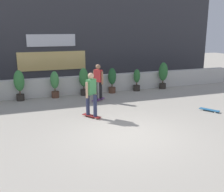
{
  "coord_description": "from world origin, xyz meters",
  "views": [
    {
      "loc": [
        -3.2,
        -7.23,
        3.21
      ],
      "look_at": [
        0.0,
        1.5,
        0.9
      ],
      "focal_mm": 42.95,
      "sensor_mm": 36.0,
      "label": 1
    }
  ],
  "objects_px": {
    "potted_plant_3": "(84,80)",
    "potted_plant_4": "(112,79)",
    "potted_plant_2": "(55,83)",
    "potted_plant_5": "(137,80)",
    "potted_plant_1": "(19,83)",
    "skater_far_right": "(91,93)",
    "skater_far_left": "(98,81)",
    "skateboard_near_camera": "(209,110)",
    "potted_plant_6": "(163,74)"
  },
  "relations": [
    {
      "from": "potted_plant_1",
      "to": "skateboard_near_camera",
      "type": "relative_size",
      "value": 1.79
    },
    {
      "from": "potted_plant_1",
      "to": "skater_far_right",
      "type": "xyz_separation_m",
      "value": [
        2.43,
        -3.53,
        0.12
      ]
    },
    {
      "from": "potted_plant_2",
      "to": "skater_far_left",
      "type": "height_order",
      "value": "skater_far_left"
    },
    {
      "from": "potted_plant_3",
      "to": "skateboard_near_camera",
      "type": "xyz_separation_m",
      "value": [
        4.08,
        -4.41,
        -0.72
      ]
    },
    {
      "from": "potted_plant_3",
      "to": "skater_far_left",
      "type": "relative_size",
      "value": 0.81
    },
    {
      "from": "potted_plant_6",
      "to": "potted_plant_3",
      "type": "bearing_deg",
      "value": 180.0
    },
    {
      "from": "potted_plant_2",
      "to": "skater_far_left",
      "type": "xyz_separation_m",
      "value": [
        1.78,
        -1.29,
        0.23
      ]
    },
    {
      "from": "potted_plant_2",
      "to": "skater_far_left",
      "type": "distance_m",
      "value": 2.21
    },
    {
      "from": "potted_plant_1",
      "to": "potted_plant_3",
      "type": "distance_m",
      "value": 3.04
    },
    {
      "from": "potted_plant_1",
      "to": "potted_plant_4",
      "type": "distance_m",
      "value": 4.54
    },
    {
      "from": "potted_plant_4",
      "to": "skater_far_right",
      "type": "height_order",
      "value": "skater_far_right"
    },
    {
      "from": "potted_plant_6",
      "to": "skater_far_left",
      "type": "distance_m",
      "value": 4.36
    },
    {
      "from": "potted_plant_2",
      "to": "potted_plant_4",
      "type": "distance_m",
      "value": 2.93
    },
    {
      "from": "potted_plant_1",
      "to": "potted_plant_2",
      "type": "xyz_separation_m",
      "value": [
        1.61,
        0.0,
        -0.11
      ]
    },
    {
      "from": "potted_plant_5",
      "to": "skater_far_right",
      "type": "relative_size",
      "value": 0.69
    },
    {
      "from": "potted_plant_2",
      "to": "skateboard_near_camera",
      "type": "bearing_deg",
      "value": -38.69
    },
    {
      "from": "potted_plant_2",
      "to": "potted_plant_5",
      "type": "xyz_separation_m",
      "value": [
        4.34,
        0.0,
        -0.1
      ]
    },
    {
      "from": "potted_plant_1",
      "to": "skater_far_left",
      "type": "xyz_separation_m",
      "value": [
        3.39,
        -1.29,
        0.12
      ]
    },
    {
      "from": "potted_plant_4",
      "to": "skateboard_near_camera",
      "type": "relative_size",
      "value": 1.64
    },
    {
      "from": "skater_far_left",
      "to": "potted_plant_4",
      "type": "bearing_deg",
      "value": 48.33
    },
    {
      "from": "skater_far_left",
      "to": "potted_plant_5",
      "type": "bearing_deg",
      "value": 26.81
    },
    {
      "from": "potted_plant_4",
      "to": "potted_plant_6",
      "type": "height_order",
      "value": "potted_plant_6"
    },
    {
      "from": "potted_plant_5",
      "to": "skateboard_near_camera",
      "type": "relative_size",
      "value": 1.47
    },
    {
      "from": "potted_plant_1",
      "to": "skateboard_near_camera",
      "type": "bearing_deg",
      "value": -31.79
    },
    {
      "from": "skater_far_right",
      "to": "potted_plant_3",
      "type": "bearing_deg",
      "value": 80.21
    },
    {
      "from": "potted_plant_4",
      "to": "potted_plant_6",
      "type": "bearing_deg",
      "value": -0.0
    },
    {
      "from": "potted_plant_3",
      "to": "potted_plant_4",
      "type": "xyz_separation_m",
      "value": [
        1.51,
        0.0,
        -0.06
      ]
    },
    {
      "from": "potted_plant_3",
      "to": "potted_plant_6",
      "type": "xyz_separation_m",
      "value": [
        4.51,
        -0.0,
        0.06
      ]
    },
    {
      "from": "potted_plant_4",
      "to": "skateboard_near_camera",
      "type": "height_order",
      "value": "potted_plant_4"
    },
    {
      "from": "potted_plant_6",
      "to": "potted_plant_2",
      "type": "bearing_deg",
      "value": 180.0
    },
    {
      "from": "potted_plant_3",
      "to": "skateboard_near_camera",
      "type": "bearing_deg",
      "value": -47.24
    },
    {
      "from": "potted_plant_2",
      "to": "potted_plant_1",
      "type": "bearing_deg",
      "value": 180.0
    },
    {
      "from": "potted_plant_6",
      "to": "potted_plant_5",
      "type": "bearing_deg",
      "value": 180.0
    },
    {
      "from": "potted_plant_1",
      "to": "potted_plant_5",
      "type": "relative_size",
      "value": 1.21
    },
    {
      "from": "skater_far_right",
      "to": "potted_plant_6",
      "type": "bearing_deg",
      "value": 34.54
    },
    {
      "from": "potted_plant_6",
      "to": "skateboard_near_camera",
      "type": "distance_m",
      "value": 4.5
    },
    {
      "from": "skater_far_left",
      "to": "potted_plant_3",
      "type": "bearing_deg",
      "value": 105.39
    },
    {
      "from": "skater_far_right",
      "to": "skateboard_near_camera",
      "type": "bearing_deg",
      "value": -10.68
    },
    {
      "from": "potted_plant_2",
      "to": "potted_plant_6",
      "type": "relative_size",
      "value": 0.88
    },
    {
      "from": "potted_plant_3",
      "to": "potted_plant_4",
      "type": "height_order",
      "value": "potted_plant_3"
    },
    {
      "from": "potted_plant_5",
      "to": "skater_far_right",
      "type": "bearing_deg",
      "value": -134.94
    },
    {
      "from": "potted_plant_3",
      "to": "potted_plant_5",
      "type": "relative_size",
      "value": 1.18
    },
    {
      "from": "potted_plant_3",
      "to": "skater_far_right",
      "type": "bearing_deg",
      "value": -99.79
    },
    {
      "from": "potted_plant_1",
      "to": "potted_plant_3",
      "type": "xyz_separation_m",
      "value": [
        3.04,
        0.0,
        -0.03
      ]
    },
    {
      "from": "potted_plant_1",
      "to": "potted_plant_3",
      "type": "relative_size",
      "value": 1.03
    },
    {
      "from": "skater_far_right",
      "to": "skater_far_left",
      "type": "bearing_deg",
      "value": 66.67
    },
    {
      "from": "skateboard_near_camera",
      "to": "potted_plant_1",
      "type": "bearing_deg",
      "value": 148.21
    },
    {
      "from": "potted_plant_1",
      "to": "potted_plant_5",
      "type": "height_order",
      "value": "potted_plant_1"
    },
    {
      "from": "potted_plant_5",
      "to": "skater_far_right",
      "type": "height_order",
      "value": "skater_far_right"
    },
    {
      "from": "potted_plant_4",
      "to": "potted_plant_1",
      "type": "bearing_deg",
      "value": 180.0
    }
  ]
}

